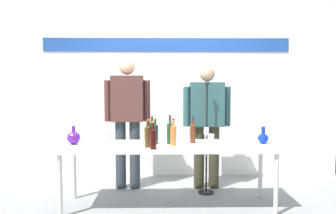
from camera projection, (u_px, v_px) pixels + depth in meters
The scene contains 23 objects.
ground_plane at pixel (168, 206), 3.98m from camera, with size 10.00×10.00×0.00m, color gray.
back_wall at pixel (166, 78), 5.21m from camera, with size 5.25×0.11×3.00m.
display_table at pixel (168, 149), 3.93m from camera, with size 2.44×0.69×0.72m.
decanter_blue_left at pixel (74, 138), 3.95m from camera, with size 0.15×0.15×0.21m.
decanter_blue_right at pixel (263, 138), 3.99m from camera, with size 0.12×0.12×0.20m.
presenter_left at pixel (127, 114), 4.59m from camera, with size 0.61×0.22×1.75m.
presenter_right at pixel (207, 118), 4.61m from camera, with size 0.64×0.22×1.66m.
wine_bottle_0 at pixel (155, 133), 3.96m from camera, with size 0.07×0.07×0.31m.
wine_bottle_1 at pixel (173, 134), 3.87m from camera, with size 0.07×0.07×0.31m.
wine_bottle_2 at pixel (153, 138), 3.66m from camera, with size 0.07×0.07×0.30m.
wine_bottle_3 at pixel (147, 136), 3.77m from camera, with size 0.07×0.07×0.30m.
wine_bottle_4 at pixel (149, 133), 4.02m from camera, with size 0.07×0.07×0.28m.
wine_bottle_5 at pixel (152, 130), 4.17m from camera, with size 0.07×0.07×0.30m.
wine_bottle_6 at pixel (170, 132), 3.96m from camera, with size 0.07×0.07×0.33m.
wine_bottle_7 at pixel (193, 132), 4.02m from camera, with size 0.07×0.07×0.30m.
wine_glass_left_0 at pixel (103, 134), 4.03m from camera, with size 0.06×0.06×0.14m.
wine_glass_left_1 at pixel (88, 134), 4.13m from camera, with size 0.07×0.07×0.13m.
wine_glass_left_2 at pixel (108, 135), 3.82m from camera, with size 0.07×0.07×0.17m.
wine_glass_right_0 at pixel (206, 131), 4.22m from camera, with size 0.06×0.06×0.16m.
wine_glass_right_1 at pixel (230, 134), 4.07m from camera, with size 0.07×0.07×0.14m.
wine_glass_right_2 at pixel (232, 134), 3.96m from camera, with size 0.07×0.07×0.16m.
wine_glass_right_3 at pixel (211, 137), 3.79m from camera, with size 0.06×0.06×0.15m.
microphone_stand at pixel (206, 157), 4.41m from camera, with size 0.20×0.20×1.46m.
Camera 1 is at (-0.08, -3.88, 1.45)m, focal length 36.60 mm.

